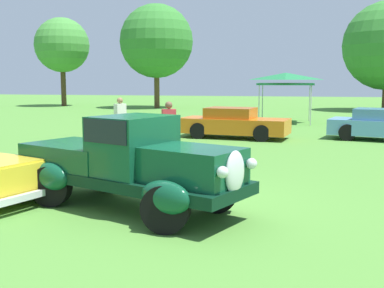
% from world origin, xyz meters
% --- Properties ---
extents(ground_plane, '(120.00, 120.00, 0.00)m').
position_xyz_m(ground_plane, '(0.00, 0.00, 0.00)').
color(ground_plane, '#4C8433').
extents(feature_pickup_truck, '(4.75, 3.14, 1.70)m').
position_xyz_m(feature_pickup_truck, '(-0.54, -0.40, 0.87)').
color(feature_pickup_truck, black).
rests_on(feature_pickup_truck, ground_plane).
extents(show_car_orange, '(4.48, 2.32, 1.22)m').
position_xyz_m(show_car_orange, '(-0.06, 10.58, 0.60)').
color(show_car_orange, orange).
rests_on(show_car_orange, ground_plane).
extents(show_car_skyblue, '(4.15, 2.65, 1.22)m').
position_xyz_m(show_car_skyblue, '(5.60, 11.05, 0.60)').
color(show_car_skyblue, '#669EDB').
rests_on(show_car_skyblue, ground_plane).
extents(spectator_near_truck, '(0.47, 0.39, 1.69)m').
position_xyz_m(spectator_near_truck, '(-1.35, 5.37, 0.91)').
color(spectator_near_truck, '#7F7056').
rests_on(spectator_near_truck, ground_plane).
extents(spectator_between_cars, '(0.42, 0.47, 1.69)m').
position_xyz_m(spectator_between_cars, '(-3.91, 8.04, 0.91)').
color(spectator_between_cars, '#9E998E').
rests_on(spectator_between_cars, ground_plane).
extents(canopy_tent_left_field, '(2.94, 2.94, 2.71)m').
position_xyz_m(canopy_tent_left_field, '(1.81, 18.06, 2.42)').
color(canopy_tent_left_field, '#B7B7BC').
rests_on(canopy_tent_left_field, ground_plane).
extents(treeline_far_left, '(4.75, 4.75, 7.72)m').
position_xyz_m(treeline_far_left, '(-17.80, 30.74, 5.32)').
color(treeline_far_left, '#47331E').
rests_on(treeline_far_left, ground_plane).
extents(treeline_mid_left, '(6.00, 6.00, 8.46)m').
position_xyz_m(treeline_mid_left, '(-8.92, 29.83, 5.45)').
color(treeline_mid_left, brown).
rests_on(treeline_mid_left, ground_plane).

